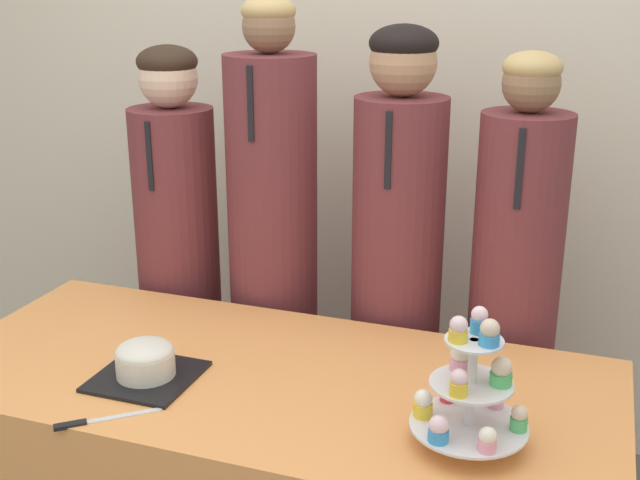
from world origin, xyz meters
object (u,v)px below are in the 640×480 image
Objects in this scene: student_2 at (396,288)px; round_cake at (145,362)px; student_1 at (273,267)px; student_3 at (512,316)px; cupcake_stand at (470,388)px; cake_knife at (90,422)px; student_0 at (179,271)px.

round_cake is at bearing -124.50° from student_2.
student_1 is 0.42m from student_2.
student_2 is 1.04× the size of student_3.
cupcake_stand is 0.19× the size of student_1.
round_cake is 0.84m from student_2.
cupcake_stand is (0.84, 0.20, 0.14)m from cake_knife.
student_0 is at bearing -180.00° from student_1.
student_3 is (0.84, 0.69, -0.04)m from round_cake.
cake_knife is at bearing -92.85° from round_cake.
student_2 is at bearing 115.73° from cupcake_stand.
cupcake_stand reaches higher than cake_knife.
student_0 reaches higher than cake_knife.
student_2 is (0.49, 0.92, 0.05)m from cake_knife.
student_0 is 1.13m from student_3.
round_cake is at bearing -140.33° from student_3.
student_3 is at bearing -0.00° from student_2.
student_0 is 0.99× the size of student_3.
student_2 is (0.48, 0.69, 0.00)m from round_cake.
student_3 is at bearing 89.05° from cupcake_stand.
student_1 is at bearing 45.89° from cake_knife.
cake_knife is at bearing -166.50° from cupcake_stand.
student_3 is at bearing 39.67° from round_cake.
student_0 is 0.36m from student_1.
student_3 reaches higher than student_0.
student_3 is (0.36, -0.00, -0.04)m from student_2.
round_cake is 0.83m from cupcake_stand.
round_cake is 1.23× the size of cake_knife.
student_1 reaches higher than cake_knife.
student_3 is (1.13, -0.00, 0.00)m from student_0.
student_2 reaches higher than student_0.
round_cake is at bearing -95.13° from student_1.
student_1 reaches higher than round_cake.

